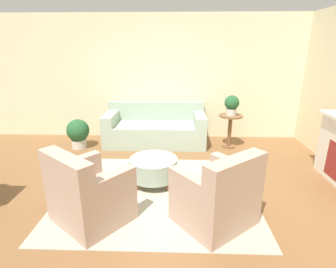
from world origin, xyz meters
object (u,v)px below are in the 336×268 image
Objects in this scene: armchair_left at (87,195)px; couch at (155,129)px; potted_plant_on_side_table at (232,104)px; potted_plant_floor at (78,132)px; side_table at (230,126)px; armchair_right at (218,197)px; ottoman_table at (154,167)px.

couch is at bearing 78.08° from armchair_left.
armchair_left is (-0.60, -2.86, 0.04)m from couch.
potted_plant_on_side_table is 0.67× the size of potted_plant_floor.
couch is 2.93m from armchair_left.
potted_plant_on_side_table reaches higher than side_table.
armchair_right is 1.31m from ottoman_table.
armchair_left is 3.53m from potted_plant_on_side_table.
couch is at bearing 108.87° from armchair_right.
potted_plant_on_side_table reaches higher than armchair_right.
potted_plant_floor is at bearing -177.35° from side_table.
armchair_right is (1.58, 0.00, 0.00)m from armchair_left.
side_table reaches higher than ottoman_table.
armchair_right is at bearing -103.59° from potted_plant_on_side_table.
potted_plant_floor is (-1.75, 1.54, 0.07)m from ottoman_table.
armchair_left is 1.22m from ottoman_table.
armchair_right is at bearing -71.13° from couch.
side_table is 1.69× the size of potted_plant_on_side_table.
potted_plant_on_side_table is (0.00, 0.00, 0.47)m from side_table.
armchair_right is 2.68× the size of potted_plant_on_side_table.
couch is 1.64m from side_table.
ottoman_table is at bearing -131.72° from potted_plant_on_side_table.
ottoman_table is (0.12, -1.89, -0.05)m from couch.
armchair_right reaches higher than potted_plant_floor.
ottoman_table is 1.20× the size of potted_plant_floor.
armchair_right is 3.63m from potted_plant_floor.
potted_plant_on_side_table reaches higher than potted_plant_floor.
side_table is at bearing 48.28° from ottoman_table.
armchair_left is 2.68× the size of potted_plant_on_side_table.
potted_plant_on_side_table is (1.51, 1.69, 0.67)m from ottoman_table.
armchair_left is at bearing -101.92° from couch.
couch is 1.95× the size of armchair_right.
couch is at bearing 11.97° from potted_plant_floor.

